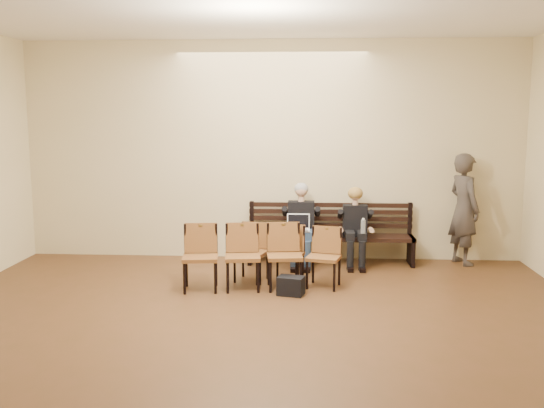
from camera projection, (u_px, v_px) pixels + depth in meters
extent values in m
plane|color=#54321C|center=(235.00, 398.00, 5.05)|extent=(10.00, 10.00, 0.00)
cube|color=beige|center=(272.00, 151.00, 9.72)|extent=(8.00, 0.02, 3.50)
cube|color=black|center=(330.00, 249.00, 9.55)|extent=(2.60, 0.90, 0.45)
cube|color=silver|center=(298.00, 231.00, 9.19)|extent=(0.38, 0.32, 0.25)
cylinder|color=silver|center=(363.00, 233.00, 9.08)|extent=(0.08, 0.08, 0.24)
cube|color=black|center=(291.00, 286.00, 7.90)|extent=(0.38, 0.30, 0.24)
imported|color=#3B3530|center=(464.00, 201.00, 9.41)|extent=(0.72, 0.86, 2.00)
cube|color=brown|center=(243.00, 257.00, 8.10)|extent=(1.64, 0.68, 0.89)
cube|color=brown|center=(287.00, 255.00, 8.36)|extent=(1.54, 0.80, 0.82)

